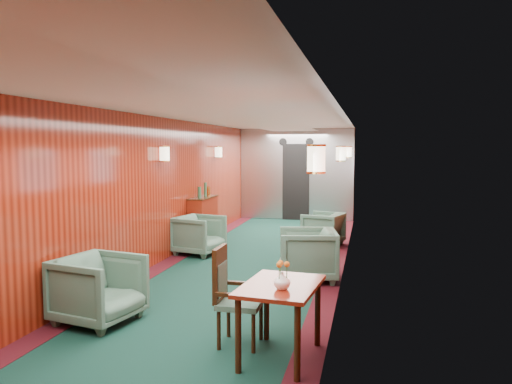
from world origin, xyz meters
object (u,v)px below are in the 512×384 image
(armchair_left_near, at_px, (99,289))
(side_chair, at_px, (231,292))
(dining_table, at_px, (281,296))
(credenza, at_px, (203,219))
(armchair_right_far, at_px, (323,229))
(armchair_right_near, at_px, (308,255))
(armchair_left_far, at_px, (199,235))

(armchair_left_near, bearing_deg, side_chair, -87.81)
(dining_table, distance_m, armchair_left_near, 2.16)
(side_chair, xyz_separation_m, credenza, (-1.92, 4.82, -0.04))
(credenza, height_order, armchair_right_far, credenza)
(armchair_left_near, distance_m, armchair_right_near, 3.01)
(armchair_right_near, distance_m, armchair_right_far, 2.64)
(dining_table, relative_size, credenza, 0.81)
(armchair_left_near, height_order, armchair_right_far, armchair_left_near)
(armchair_left_far, bearing_deg, armchair_left_near, -165.52)
(armchair_left_near, bearing_deg, credenza, 16.11)
(dining_table, relative_size, armchair_right_near, 1.20)
(dining_table, xyz_separation_m, armchair_left_near, (-2.09, 0.49, -0.21))
(side_chair, height_order, armchair_right_near, side_chair)
(armchair_left_near, height_order, armchair_right_near, armchair_right_near)
(dining_table, relative_size, armchair_left_near, 1.21)
(credenza, xyz_separation_m, armchair_left_near, (0.36, -4.56, -0.11))
(armchair_left_near, xyz_separation_m, armchair_right_far, (1.99, 4.88, -0.04))
(dining_table, xyz_separation_m, credenza, (-2.45, 5.05, -0.10))
(side_chair, bearing_deg, armchair_left_far, 113.57)
(armchair_right_near, bearing_deg, dining_table, -8.99)
(credenza, relative_size, armchair_right_far, 1.71)
(side_chair, xyz_separation_m, armchair_left_near, (-1.57, 0.26, -0.15))
(side_chair, height_order, armchair_left_far, side_chair)
(armchair_left_near, relative_size, armchair_right_far, 1.14)
(armchair_left_far, xyz_separation_m, armchair_right_far, (2.08, 1.33, -0.03))
(dining_table, bearing_deg, armchair_right_near, 97.97)
(credenza, bearing_deg, armchair_right_far, 7.65)
(side_chair, distance_m, armchair_right_far, 5.16)
(armchair_left_far, relative_size, armchair_right_near, 0.94)
(credenza, bearing_deg, armchair_left_far, -75.13)
(dining_table, distance_m, armchair_left_far, 4.59)
(armchair_left_far, xyz_separation_m, armchair_right_near, (2.09, -1.31, 0.02))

